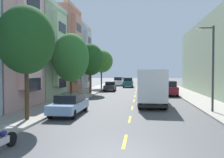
{
  "coord_description": "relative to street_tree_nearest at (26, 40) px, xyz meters",
  "views": [
    {
      "loc": [
        0.69,
        -8.53,
        3.14
      ],
      "look_at": [
        -3.86,
        29.08,
        1.98
      ],
      "focal_mm": 37.76,
      "sensor_mm": 36.0,
      "label": 1
    }
  ],
  "objects": [
    {
      "name": "townhouse_fourth_terracotta",
      "position": [
        -9.0,
        19.31,
        0.98
      ],
      "size": [
        14.21,
        7.06,
        12.59
      ],
      "color": "#B27560",
      "rests_on": "ground_plane"
    },
    {
      "name": "parked_hatchback_charcoal",
      "position": [
        2.17,
        24.16,
        -4.36
      ],
      "size": [
        1.82,
        4.03,
        1.5
      ],
      "color": "#333338",
      "rests_on": "ground_plane"
    },
    {
      "name": "street_lamp",
      "position": [
        12.34,
        4.46,
        -1.22
      ],
      "size": [
        1.35,
        0.28,
        6.44
      ],
      "color": "#38383D",
      "rests_on": "sidewalk_right"
    },
    {
      "name": "townhouse_third_sage",
      "position": [
        -8.31,
        12.06,
        0.12
      ],
      "size": [
        12.84,
        7.06,
        10.88
      ],
      "color": "#99AD8E",
      "rests_on": "ground_plane"
    },
    {
      "name": "street_tree_farthest",
      "position": [
        0.0,
        28.5,
        -0.05
      ],
      "size": [
        4.14,
        4.14,
        7.02
      ],
      "color": "#47331E",
      "rests_on": "sidewalk_left"
    },
    {
      "name": "parked_sedan_orange",
      "position": [
        10.86,
        34.89,
        -4.36
      ],
      "size": [
        1.88,
        4.53,
        1.43
      ],
      "color": "orange",
      "rests_on": "ground_plane"
    },
    {
      "name": "parked_suv_white",
      "position": [
        2.13,
        39.39,
        -4.13
      ],
      "size": [
        1.96,
        4.81,
        1.93
      ],
      "color": "silver",
      "rests_on": "ground_plane"
    },
    {
      "name": "street_tree_nearest",
      "position": [
        0.0,
        0.0,
        0.0
      ],
      "size": [
        3.56,
        3.56,
        7.12
      ],
      "color": "#47331E",
      "rests_on": "sidewalk_left"
    },
    {
      "name": "ground_plane",
      "position": [
        6.4,
        24.55,
        -5.11
      ],
      "size": [
        160.0,
        160.0,
        0.0
      ],
      "primitive_type": "plane",
      "color": "#4C4C4F"
    },
    {
      "name": "lane_centerline_dashes",
      "position": [
        6.4,
        19.05,
        -5.11
      ],
      "size": [
        0.14,
        47.2,
        0.01
      ],
      "color": "yellow",
      "rests_on": "ground_plane"
    },
    {
      "name": "parked_hatchback_silver",
      "position": [
        10.64,
        28.74,
        -4.36
      ],
      "size": [
        1.78,
        4.02,
        1.5
      ],
      "color": "#B2B5BA",
      "rests_on": "ground_plane"
    },
    {
      "name": "parked_pickup_forest",
      "position": [
        1.92,
        46.6,
        -4.29
      ],
      "size": [
        2.05,
        5.32,
        1.73
      ],
      "color": "#194C28",
      "rests_on": "ground_plane"
    },
    {
      "name": "parked_wagon_sky",
      "position": [
        1.93,
        2.74,
        -4.31
      ],
      "size": [
        1.87,
        4.72,
        1.5
      ],
      "color": "#7A9EC6",
      "rests_on": "ground_plane"
    },
    {
      "name": "delivery_box_truck",
      "position": [
        8.19,
        8.41,
        -3.22
      ],
      "size": [
        2.67,
        8.15,
        3.32
      ],
      "color": "white",
      "rests_on": "ground_plane"
    },
    {
      "name": "parked_suv_burgundy",
      "position": [
        10.8,
        17.73,
        -4.13
      ],
      "size": [
        1.99,
        4.82,
        1.93
      ],
      "color": "maroon",
      "rests_on": "ground_plane"
    },
    {
      "name": "sidewalk_left",
      "position": [
        -0.7,
        22.55,
        -5.04
      ],
      "size": [
        3.2,
        120.0,
        0.14
      ],
      "primitive_type": "cube",
      "color": "#A39E93",
      "rests_on": "ground_plane"
    },
    {
      "name": "parked_motorcycle",
      "position": [
        1.65,
        -5.46,
        -4.7
      ],
      "size": [
        0.62,
        2.05,
        0.9
      ],
      "color": "black",
      "rests_on": "ground_plane"
    },
    {
      "name": "sidewalk_right",
      "position": [
        13.5,
        22.55,
        -5.04
      ],
      "size": [
        3.2,
        120.0,
        0.14
      ],
      "primitive_type": "cube",
      "color": "#A39E93",
      "rests_on": "ground_plane"
    },
    {
      "name": "townhouse_fifth_dove_grey",
      "position": [
        -8.71,
        26.57,
        0.4
      ],
      "size": [
        13.64,
        7.06,
        11.42
      ],
      "color": "#A8A8AD",
      "rests_on": "ground_plane"
    },
    {
      "name": "street_tree_third",
      "position": [
        0.0,
        19.0,
        -0.25
      ],
      "size": [
        3.75,
        3.75,
        7.01
      ],
      "color": "#47331E",
      "rests_on": "sidewalk_left"
    },
    {
      "name": "moving_teal_sedan",
      "position": [
        4.6,
        34.28,
        -4.13
      ],
      "size": [
        1.95,
        4.8,
        1.93
      ],
      "color": "#195B60",
      "rests_on": "ground_plane"
    },
    {
      "name": "parked_pickup_red",
      "position": [
        10.68,
        43.62,
        -4.29
      ],
      "size": [
        2.03,
        5.31,
        1.73
      ],
      "color": "#AD1E1E",
      "rests_on": "ground_plane"
    },
    {
      "name": "street_tree_second",
      "position": [
        0.0,
        9.5,
        -0.52
      ],
      "size": [
        3.71,
        3.71,
        6.94
      ],
      "color": "#47331E",
      "rests_on": "sidewalk_left"
    }
  ]
}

